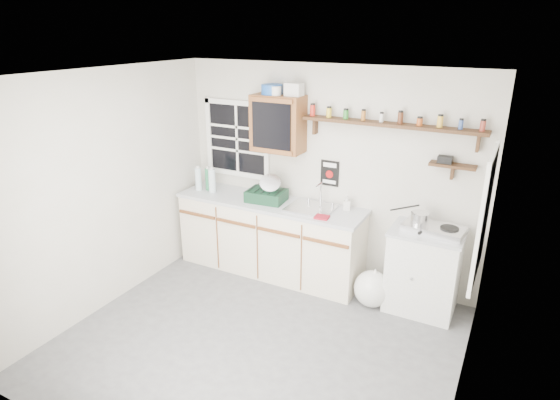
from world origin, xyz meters
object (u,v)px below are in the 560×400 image
at_px(right_cabinet, 423,270).
at_px(dish_rack, 268,193).
at_px(upper_cabinet, 278,124).
at_px(spice_shelf, 389,124).
at_px(hotplate, 434,229).
at_px(main_cabinet, 270,236).

height_order(right_cabinet, dish_rack, dish_rack).
height_order(right_cabinet, upper_cabinet, upper_cabinet).
distance_m(spice_shelf, dish_rack, 1.62).
bearing_deg(hotplate, right_cabinet, 165.94).
bearing_deg(main_cabinet, right_cabinet, 0.79).
bearing_deg(main_cabinet, dish_rack, -171.82).
bearing_deg(right_cabinet, dish_rack, -179.11).
bearing_deg(spice_shelf, right_cabinet, -19.32).
bearing_deg(right_cabinet, upper_cabinet, 176.24).
relative_size(main_cabinet, spice_shelf, 1.21).
bearing_deg(upper_cabinet, dish_rack, -111.80).
relative_size(upper_cabinet, hotplate, 1.04).
distance_m(main_cabinet, right_cabinet, 1.84).
xyz_separation_m(right_cabinet, hotplate, (0.06, -0.02, 0.49)).
relative_size(main_cabinet, upper_cabinet, 3.55).
bearing_deg(dish_rack, right_cabinet, -4.37).
bearing_deg(dish_rack, hotplate, -5.00).
bearing_deg(spice_shelf, main_cabinet, -170.69).
relative_size(right_cabinet, upper_cabinet, 1.40).
xyz_separation_m(main_cabinet, hotplate, (1.89, 0.01, 0.49)).
height_order(main_cabinet, right_cabinet, main_cabinet).
height_order(main_cabinet, upper_cabinet, upper_cabinet).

